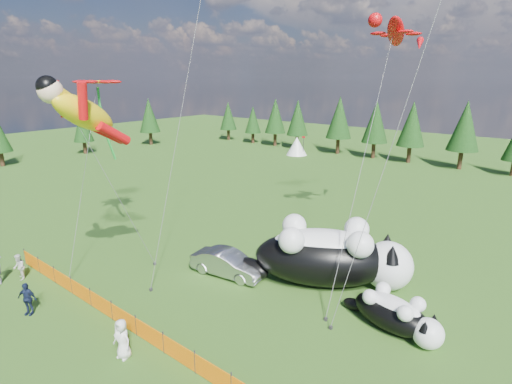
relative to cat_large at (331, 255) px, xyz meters
The scene contains 12 objects.
ground 9.24m from the cat_large, 128.88° to the right, with size 160.00×160.00×0.00m, color #10380A.
safety_fence 11.63m from the cat_large, 119.50° to the right, with size 22.06×0.06×1.10m.
tree_line 38.43m from the cat_large, 98.53° to the left, with size 90.00×4.00×8.00m, color black, non-canonical shape.
cat_large is the anchor object (origin of this frame).
cat_small 5.18m from the cat_large, 24.28° to the right, with size 5.23×2.53×1.90m.
car 6.22m from the cat_large, 151.42° to the right, with size 1.64×4.70×1.55m, color #A9AAAE.
spectator_b 18.53m from the cat_large, 142.95° to the right, with size 0.78×0.46×1.61m, color silver.
spectator_c 16.31m from the cat_large, 130.22° to the right, with size 1.03×0.53×1.77m, color #141D39.
spectator_e 11.99m from the cat_large, 108.76° to the right, with size 0.90×0.59×1.84m, color silver.
superhero_kite 15.47m from the cat_large, 140.17° to the right, with size 5.54×6.52×12.33m.
gecko_kite 14.71m from the cat_large, 91.24° to the left, with size 4.38×14.15×18.12m.
flower_kite 18.66m from the cat_large, 164.14° to the right, with size 4.97×6.82×12.77m.
Camera 1 is at (15.50, -12.16, 11.72)m, focal length 28.00 mm.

